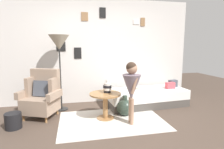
# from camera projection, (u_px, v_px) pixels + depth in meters

# --- Properties ---
(ground_plane) EXTENTS (12.00, 12.00, 0.00)m
(ground_plane) POSITION_uv_depth(u_px,v_px,m) (115.00, 134.00, 3.05)
(ground_plane) COLOR #4C3D33
(gallery_wall) EXTENTS (4.80, 0.12, 2.60)m
(gallery_wall) POSITION_uv_depth(u_px,v_px,m) (98.00, 51.00, 4.74)
(gallery_wall) COLOR silver
(gallery_wall) RESTS_ON ground
(rug) EXTENTS (1.99, 1.33, 0.01)m
(rug) POSITION_uv_depth(u_px,v_px,m) (112.00, 121.00, 3.59)
(rug) COLOR silver
(rug) RESTS_ON ground
(armchair) EXTENTS (0.89, 0.79, 0.97)m
(armchair) POSITION_uv_depth(u_px,v_px,m) (42.00, 96.00, 3.78)
(armchair) COLOR #9E7042
(armchair) RESTS_ON ground
(daybed) EXTENTS (1.96, 0.95, 0.40)m
(daybed) POSITION_uv_depth(u_px,v_px,m) (146.00, 97.00, 4.52)
(daybed) COLOR #4C4742
(daybed) RESTS_ON ground
(pillow_head) EXTENTS (0.22, 0.15, 0.18)m
(pillow_head) POSITION_uv_depth(u_px,v_px,m) (173.00, 83.00, 4.75)
(pillow_head) COLOR #474C56
(pillow_head) RESTS_ON daybed
(pillow_mid) EXTENTS (0.23, 0.15, 0.15)m
(pillow_mid) POSITION_uv_depth(u_px,v_px,m) (170.00, 85.00, 4.56)
(pillow_mid) COLOR #D64C56
(pillow_mid) RESTS_ON daybed
(side_table) EXTENTS (0.62, 0.62, 0.52)m
(side_table) POSITION_uv_depth(u_px,v_px,m) (105.00, 100.00, 3.66)
(side_table) COLOR #9E7042
(side_table) RESTS_ON ground
(vase_striped) EXTENTS (0.17, 0.17, 0.25)m
(vase_striped) POSITION_uv_depth(u_px,v_px,m) (107.00, 87.00, 3.69)
(vase_striped) COLOR black
(vase_striped) RESTS_ON side_table
(floor_lamp) EXTENTS (0.44, 0.44, 1.68)m
(floor_lamp) POSITION_uv_depth(u_px,v_px,m) (59.00, 45.00, 4.03)
(floor_lamp) COLOR black
(floor_lamp) RESTS_ON ground
(person_child) EXTENTS (0.34, 0.34, 1.16)m
(person_child) POSITION_uv_depth(u_px,v_px,m) (132.00, 85.00, 3.35)
(person_child) COLOR #A37A60
(person_child) RESTS_ON ground
(book_on_daybed) EXTENTS (0.25, 0.21, 0.03)m
(book_on_daybed) POSITION_uv_depth(u_px,v_px,m) (133.00, 89.00, 4.50)
(book_on_daybed) COLOR tan
(book_on_daybed) RESTS_ON daybed
(demijohn_near) EXTENTS (0.34, 0.34, 0.43)m
(demijohn_near) POSITION_uv_depth(u_px,v_px,m) (125.00, 107.00, 3.86)
(demijohn_near) COLOR #2D3D33
(demijohn_near) RESTS_ON ground
(magazine_basket) EXTENTS (0.28, 0.28, 0.28)m
(magazine_basket) POSITION_uv_depth(u_px,v_px,m) (13.00, 121.00, 3.26)
(magazine_basket) COLOR black
(magazine_basket) RESTS_ON ground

